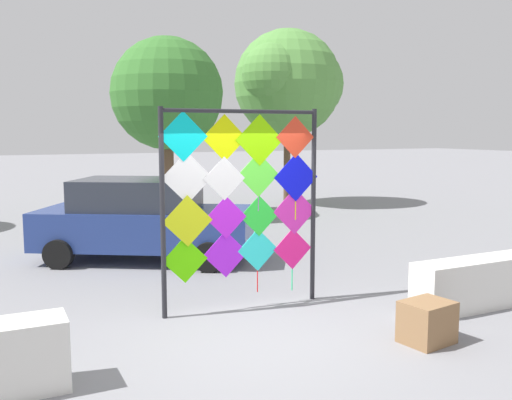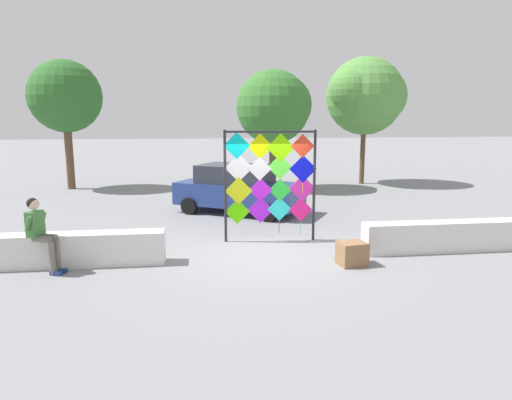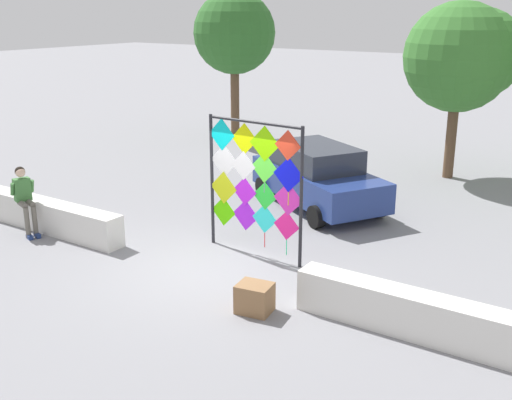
% 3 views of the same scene
% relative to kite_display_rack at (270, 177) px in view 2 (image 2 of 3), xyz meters
% --- Properties ---
extents(ground, '(120.00, 120.00, 0.00)m').
position_rel_kite_display_rack_xyz_m(ground, '(-0.28, -1.21, -1.66)').
color(ground, gray).
extents(plaza_ledge_left, '(4.56, 0.51, 0.72)m').
position_rel_kite_display_rack_xyz_m(plaza_ledge_left, '(-4.85, -1.44, -1.31)').
color(plaza_ledge_left, silver).
rests_on(plaza_ledge_left, ground).
extents(plaza_ledge_right, '(4.56, 0.51, 0.72)m').
position_rel_kite_display_rack_xyz_m(plaza_ledge_right, '(4.29, -1.44, -1.31)').
color(plaza_ledge_right, silver).
rests_on(plaza_ledge_right, ground).
extents(kite_display_rack, '(2.36, 0.19, 2.85)m').
position_rel_kite_display_rack_xyz_m(kite_display_rack, '(0.00, 0.00, 0.00)').
color(kite_display_rack, '#232328').
rests_on(kite_display_rack, ground).
extents(seated_vendor, '(0.74, 0.59, 1.56)m').
position_rel_kite_display_rack_xyz_m(seated_vendor, '(-4.99, -1.86, -0.74)').
color(seated_vendor, '#666056').
rests_on(seated_vendor, ground).
extents(parked_car, '(4.46, 3.63, 1.60)m').
position_rel_kite_display_rack_xyz_m(parked_car, '(-0.47, 3.66, -0.85)').
color(parked_car, navy).
rests_on(parked_car, ground).
extents(cardboard_box_large, '(0.65, 0.56, 0.51)m').
position_rel_kite_display_rack_xyz_m(cardboard_box_large, '(1.46, -2.17, -1.41)').
color(cardboard_box_large, olive).
rests_on(cardboard_box_large, ground).
extents(tree_broadleaf, '(3.36, 3.26, 5.19)m').
position_rel_kite_display_rack_xyz_m(tree_broadleaf, '(1.65, 8.54, 1.92)').
color(tree_broadleaf, brown).
rests_on(tree_broadleaf, ground).
extents(tree_far_right, '(3.80, 3.61, 5.94)m').
position_rel_kite_display_rack_xyz_m(tree_far_right, '(6.06, 9.63, 2.45)').
color(tree_far_right, brown).
rests_on(tree_far_right, ground).
extents(tree_palm_like, '(3.12, 3.12, 5.61)m').
position_rel_kite_display_rack_xyz_m(tree_palm_like, '(-7.37, 9.75, 2.40)').
color(tree_palm_like, brown).
rests_on(tree_palm_like, ground).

